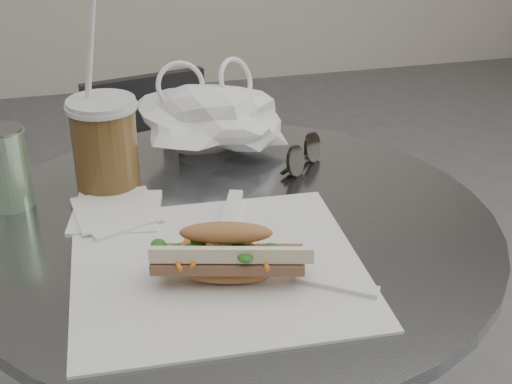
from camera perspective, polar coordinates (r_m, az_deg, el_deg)
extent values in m
cylinder|color=slate|center=(1.03, -1.87, -2.85)|extent=(0.76, 0.76, 0.02)
cylinder|color=#2A2A2C|center=(1.91, -5.68, -13.11)|extent=(0.34, 0.34, 0.02)
cylinder|color=#2A2A2C|center=(1.78, -5.99, -7.83)|extent=(0.06, 0.06, 0.45)
cylinder|color=#2A2A2C|center=(1.66, -6.37, -1.45)|extent=(0.38, 0.38, 0.02)
cube|color=#2A2A2C|center=(1.76, -8.73, 5.10)|extent=(0.30, 0.09, 0.26)
cube|color=white|center=(0.92, -3.10, -6.02)|extent=(0.38, 0.36, 0.00)
ellipsoid|color=#AA7040|center=(0.88, -2.23, -6.43)|extent=(0.24, 0.13, 0.02)
cube|color=brown|center=(0.87, -2.25, -5.42)|extent=(0.19, 0.10, 0.01)
ellipsoid|color=#AA7040|center=(0.86, -2.41, -3.66)|extent=(0.24, 0.14, 0.04)
cylinder|color=brown|center=(1.11, -11.94, 3.39)|extent=(0.10, 0.10, 0.13)
cylinder|color=silver|center=(1.08, -12.31, 6.89)|extent=(0.11, 0.11, 0.01)
cylinder|color=white|center=(1.08, -13.21, 9.45)|extent=(0.05, 0.06, 0.25)
cylinder|color=black|center=(1.15, 3.18, 2.46)|extent=(0.05, 0.05, 0.05)
cylinder|color=black|center=(1.20, 4.54, 3.55)|extent=(0.05, 0.05, 0.05)
cube|color=black|center=(1.18, 3.87, 2.76)|extent=(0.02, 0.02, 0.00)
cube|color=white|center=(1.06, -11.13, -1.62)|extent=(0.15, 0.15, 0.01)
cube|color=white|center=(1.05, -11.15, -1.39)|extent=(0.13, 0.13, 0.00)
cylinder|color=#60A569|center=(1.10, -19.26, 1.77)|extent=(0.06, 0.06, 0.12)
cylinder|color=slate|center=(1.08, -19.76, 4.73)|extent=(0.06, 0.06, 0.00)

